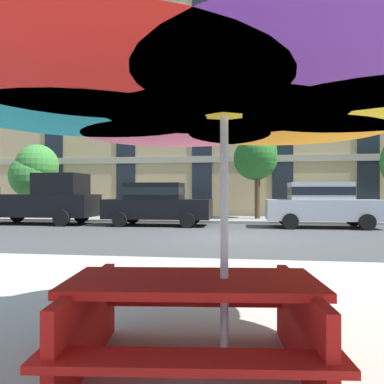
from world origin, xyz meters
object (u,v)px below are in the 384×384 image
Objects in this scene: patio_umbrella at (224,86)px; picnic_table at (193,317)px; sedan_silver at (322,203)px; street_tree_left at (35,172)px; sedan_black at (157,203)px; pickup_black at (43,201)px; street_tree_middle at (257,156)px.

picnic_table is at bearing -168.59° from patio_umbrella.
street_tree_left reaches higher than sedan_silver.
sedan_black is 2.25× the size of picnic_table.
street_tree_middle is (9.32, 3.22, 2.13)m from pickup_black.
sedan_silver is 14.25m from street_tree_left.
patio_umbrella reaches higher than pickup_black.
street_tree_left reaches higher than patio_umbrella.
patio_umbrella reaches higher than picnic_table.
patio_umbrella is (3.52, -12.70, 1.22)m from sedan_black.
street_tree_middle is 1.09× the size of patio_umbrella.
picnic_table is (10.51, -15.76, -1.97)m from street_tree_left.
sedan_silver is 1.12× the size of patio_umbrella.
sedan_black is at bearing -142.65° from street_tree_middle.
sedan_silver is at bearing -53.26° from street_tree_middle.
street_tree_left is 11.47m from street_tree_middle.
street_tree_middle reaches higher than sedan_black.
pickup_black is 1.31× the size of street_tree_left.
pickup_black is at bearing 123.35° from picnic_table.
pickup_black is at bearing -160.91° from street_tree_middle.
street_tree_middle is 15.97m from patio_umbrella.
patio_umbrella is (10.74, -15.71, -0.29)m from street_tree_left.
sedan_black is at bearing 104.49° from picnic_table.
patio_umbrella is at bearing -92.54° from street_tree_middle.
patio_umbrella is (-0.71, -15.92, -0.99)m from street_tree_middle.
street_tree_middle is at bearing 37.35° from sedan_black.
sedan_black is 5.76m from street_tree_middle.
patio_umbrella is 2.01× the size of picnic_table.
pickup_black is 3.95m from street_tree_left.
street_tree_middle is 2.18× the size of picnic_table.
picnic_table is at bearing -56.30° from street_tree_left.
street_tree_middle reaches higher than street_tree_left.
street_tree_left is 1.99× the size of picnic_table.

